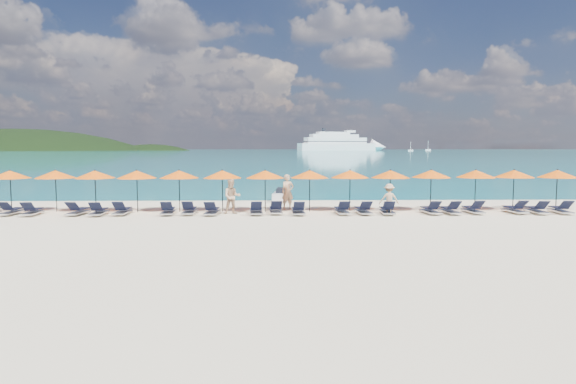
{
  "coord_description": "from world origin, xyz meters",
  "views": [
    {
      "loc": [
        -0.6,
        -21.2,
        3.43
      ],
      "look_at": [
        0.0,
        3.0,
        1.2
      ],
      "focal_mm": 30.0,
      "sensor_mm": 36.0,
      "label": 1
    }
  ],
  "objects": [
    {
      "name": "ground",
      "position": [
        0.0,
        0.0,
        0.0
      ],
      "size": [
        1400.0,
        1400.0,
        0.0
      ],
      "primitive_type": "plane",
      "color": "beige"
    },
    {
      "name": "sea",
      "position": [
        0.0,
        660.0,
        0.01
      ],
      "size": [
        1600.0,
        1300.0,
        0.01
      ],
      "primitive_type": "cube",
      "color": "#1FA9B2",
      "rests_on": "ground"
    },
    {
      "name": "headland_main",
      "position": [
        -300.0,
        540.0,
        -38.0
      ],
      "size": [
        374.0,
        242.0,
        126.5
      ],
      "color": "black",
      "rests_on": "ground"
    },
    {
      "name": "headland_small",
      "position": [
        -150.0,
        560.0,
        -35.0
      ],
      "size": [
        162.0,
        126.0,
        85.5
      ],
      "color": "black",
      "rests_on": "ground"
    },
    {
      "name": "cruise_ship",
      "position": [
        81.27,
        553.25,
        8.19
      ],
      "size": [
        113.13,
        51.59,
        31.47
      ],
      "rotation": [
        0.0,
        0.0,
        0.31
      ],
      "color": "white",
      "rests_on": "ground"
    },
    {
      "name": "sailboat_near",
      "position": [
        139.27,
        476.51,
        1.0
      ],
      "size": [
        5.33,
        1.78,
        9.77
      ],
      "color": "white",
      "rests_on": "ground"
    },
    {
      "name": "sailboat_far",
      "position": [
        187.13,
        569.71,
        1.25
      ],
      "size": [
        6.65,
        2.22,
        12.2
      ],
      "color": "white",
      "rests_on": "ground"
    },
    {
      "name": "jetski",
      "position": [
        -0.31,
        9.78,
        0.34
      ],
      "size": [
        1.13,
        2.39,
        0.82
      ],
      "rotation": [
        0.0,
        0.0,
        -0.12
      ],
      "color": "silver",
      "rests_on": "ground"
    },
    {
      "name": "beachgoer_a",
      "position": [
        0.04,
        5.38,
        0.98
      ],
      "size": [
        0.83,
        0.69,
        1.96
      ],
      "primitive_type": "imported",
      "rotation": [
        0.0,
        0.0,
        0.36
      ],
      "color": "tan",
      "rests_on": "ground"
    },
    {
      "name": "beachgoer_b",
      "position": [
        -2.89,
        3.61,
        0.91
      ],
      "size": [
        0.93,
        0.6,
        1.82
      ],
      "primitive_type": "imported",
      "rotation": [
        0.0,
        0.0,
        0.1
      ],
      "color": "tan",
      "rests_on": "ground"
    },
    {
      "name": "beachgoer_c",
      "position": [
        5.27,
        3.48,
        0.79
      ],
      "size": [
        1.04,
        0.52,
        1.57
      ],
      "primitive_type": "imported",
      "rotation": [
        0.0,
        0.0,
        3.09
      ],
      "color": "tan",
      "rests_on": "ground"
    },
    {
      "name": "umbrella_0",
      "position": [
        -14.72,
        4.61,
        2.02
      ],
      "size": [
        2.1,
        2.1,
        2.28
      ],
      "color": "black",
      "rests_on": "ground"
    },
    {
      "name": "umbrella_1",
      "position": [
        -12.41,
        4.77,
        2.02
      ],
      "size": [
        2.1,
        2.1,
        2.28
      ],
      "color": "black",
      "rests_on": "ground"
    },
    {
      "name": "umbrella_2",
      "position": [
        -10.25,
        4.59,
        2.02
      ],
      "size": [
        2.1,
        2.1,
        2.28
      ],
      "color": "black",
      "rests_on": "ground"
    },
    {
      "name": "umbrella_3",
      "position": [
        -8.01,
        4.49,
        2.02
      ],
      "size": [
        2.1,
        2.1,
        2.28
      ],
      "color": "black",
      "rests_on": "ground"
    },
    {
      "name": "umbrella_4",
      "position": [
        -5.79,
        4.58,
        2.02
      ],
      "size": [
        2.1,
        2.1,
        2.28
      ],
      "color": "black",
      "rests_on": "ground"
    },
    {
      "name": "umbrella_5",
      "position": [
        -3.48,
        4.54,
        2.02
      ],
      "size": [
        2.1,
        2.1,
        2.28
      ],
      "color": "black",
      "rests_on": "ground"
    },
    {
      "name": "umbrella_6",
      "position": [
        -1.19,
        4.48,
        2.02
      ],
      "size": [
        2.1,
        2.1,
        2.28
      ],
      "color": "black",
      "rests_on": "ground"
    },
    {
      "name": "umbrella_7",
      "position": [
        1.2,
        4.54,
        2.02
      ],
      "size": [
        2.1,
        2.1,
        2.28
      ],
      "color": "black",
      "rests_on": "ground"
    },
    {
      "name": "umbrella_8",
      "position": [
        3.39,
        4.61,
        2.02
      ],
      "size": [
        2.1,
        2.1,
        2.28
      ],
      "color": "black",
      "rests_on": "ground"
    },
    {
      "name": "umbrella_9",
      "position": [
        5.56,
        4.5,
        2.02
      ],
      "size": [
        2.1,
        2.1,
        2.28
      ],
      "color": "black",
      "rests_on": "ground"
    },
    {
      "name": "umbrella_10",
      "position": [
        7.84,
        4.72,
        2.02
      ],
      "size": [
        2.1,
        2.1,
        2.28
      ],
      "color": "black",
      "rests_on": "ground"
    },
    {
      "name": "umbrella_11",
      "position": [
        10.27,
        4.66,
        2.02
      ],
      "size": [
        2.1,
        2.1,
        2.28
      ],
      "color": "black",
      "rests_on": "ground"
    },
    {
      "name": "umbrella_12",
      "position": [
        12.42,
        4.74,
        2.02
      ],
      "size": [
        2.1,
        2.1,
        2.28
      ],
      "color": "black",
      "rests_on": "ground"
    },
    {
      "name": "umbrella_13",
      "position": [
        14.7,
        4.51,
        2.02
      ],
      "size": [
        2.1,
        2.1,
        2.28
      ],
      "color": "black",
      "rests_on": "ground"
    },
    {
      "name": "lounger_1",
      "position": [
        -14.13,
        3.49,
        0.24
      ],
      "size": [
        0.67,
        1.72,
        0.66
      ],
      "rotation": [
        0.0,
        0.0,
        -0.03
      ],
      "color": "silver",
      "rests_on": "ground"
    },
    {
      "name": "lounger_2",
      "position": [
        -13.0,
        3.33,
        0.24
      ],
      "size": [
        0.79,
        1.75,
        0.66
      ],
      "rotation": [
        0.0,
        0.0,
        0.1
      ],
      "color": "silver",
      "rests_on": "ground"
    },
    {
      "name": "lounger_3",
      "position": [
        -10.72,
        3.38,
        0.24
      ],
      "size": [
        0.76,
        1.75,
        0.66
      ],
      "rotation": [
        0.0,
        0.0,
        -0.08
      ],
      "color": "silver",
      "rests_on": "ground"
    },
    {
      "name": "lounger_4",
      "position": [
        -9.61,
        3.21,
        0.24
      ],
      "size": [
        0.75,
        1.74,
        0.66
      ],
      "rotation": [
        0.0,
        0.0,
        0.08
      ],
      "color": "silver",
      "rests_on": "ground"
    },
    {
      "name": "lounger_5",
      "position": [
        -8.49,
        3.44,
        0.24
      ],
      "size": [
        0.65,
        1.71,
        0.66
      ],
      "rotation": [
        0.0,
        0.0,
        0.01
      ],
      "color": "silver",
      "rests_on": "ground"
    },
    {
      "name": "lounger_6",
      "position": [
        -6.15,
        3.37,
        0.24
      ],
      "size": [
        0.77,
        1.75,
        0.66
      ],
      "rotation": [
        0.0,
        0.0,
        0.09
      ],
      "color": "silver",
      "rests_on": "ground"
    },
    {
      "name": "lounger_7",
      "position": [
        -5.08,
        3.48,
        0.24
      ],
      "size": [
        0.68,
        1.72,
        0.66
      ],
      "rotation": [
        0.0,
        0.0,
        0.03
      ],
      "color": "silver",
      "rests_on": "ground"
    },
    {
      "name": "lounger_8",
      "position": [
        -3.89,
        3.25,
        0.24
      ],
      "size": [
        0.68,
        1.72,
        0.66
      ],
      "rotation": [
        0.0,
        0.0,
        -0.04
      ],
      "color": "silver",
      "rests_on": "ground"
    },
    {
      "name": "lounger_9",
      "position": [
        -1.63,
        3.36,
        0.24
      ],
      "size": [
        0.72,
        1.74,
        0.66
      ],
      "rotation": [
        0.0,
        0.0,
        0.06
      ],
      "color": "silver",
      "rests_on": "ground"
    },
    {
      "name": "lounger_10",
      "position": [
        -0.62,
        3.58,
        0.24
      ],
      "size": [
        0.73,
        1.74,
        0.66
      ],
      "rotation": [
        0.0,
        0.0,
        0.06
      ],
      "color": "silver",
      "rests_on": "ground"
    },
    {
      "name": "lounger_11",
      "position": [
        0.53,
        3.24,
        0.24
      ],
      "size": [
        0.67,
        1.72,
        0.66
      ],
      "rotation": [
        0.0,
        0.0,
        0.03
      ],
      "color": "silver",
      "rests_on": "ground"
    },
    {
      "name": "lounger_12",
      "position": [
        2.8,
        3.34,
        0.24
      ],
      "size": [
        0.71,
        1.73,
        0.66
      ],
      "rotation": [
        0.0,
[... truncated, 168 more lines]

